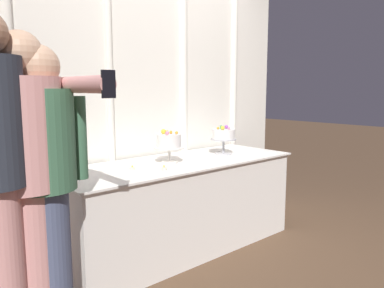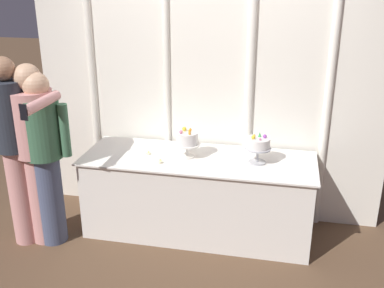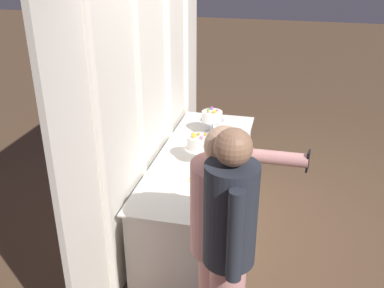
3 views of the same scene
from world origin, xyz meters
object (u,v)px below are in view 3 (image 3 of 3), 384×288
object	(u,v)px
guest_man_dark_suit	(225,238)
tealight_near_left	(215,173)
guest_girl_blue_dress	(222,241)
cake_display_nearleft	(198,143)
guest_man_pink_jacket	(229,252)
cake_table	(200,192)
tealight_far_left	(190,180)
cake_display_nearright	(212,117)

from	to	relation	value
guest_man_dark_suit	tealight_near_left	bearing A→B (deg)	13.89
tealight_near_left	guest_girl_blue_dress	xyz separation A→B (m)	(-1.05, -0.23, 0.12)
guest_girl_blue_dress	cake_display_nearleft	bearing A→B (deg)	18.60
guest_man_pink_jacket	cake_display_nearleft	bearing A→B (deg)	18.96
guest_man_pink_jacket	guest_man_dark_suit	size ratio (longest dim) A/B	1.08
tealight_near_left	guest_girl_blue_dress	bearing A→B (deg)	-167.60
cake_display_nearleft	tealight_near_left	world-z (taller)	cake_display_nearleft
cake_table	tealight_far_left	distance (m)	0.60
cake_table	tealight_far_left	bearing A→B (deg)	-177.97
cake_display_nearleft	tealight_near_left	distance (m)	0.32
cake_table	guest_man_dark_suit	world-z (taller)	guest_man_dark_suit
cake_display_nearright	guest_man_dark_suit	world-z (taller)	guest_man_dark_suit
tealight_near_left	guest_man_dark_suit	world-z (taller)	guest_man_dark_suit
cake_table	guest_man_dark_suit	bearing A→B (deg)	-161.25
guest_man_pink_jacket	guest_man_dark_suit	world-z (taller)	guest_man_pink_jacket
guest_man_pink_jacket	cake_table	bearing A→B (deg)	17.84
tealight_far_left	guest_man_dark_suit	size ratio (longest dim) A/B	0.03
cake_display_nearleft	tealight_near_left	bearing A→B (deg)	-136.46
cake_display_nearleft	guest_man_pink_jacket	xyz separation A→B (m)	(-1.41, -0.48, 0.02)
cake_display_nearleft	tealight_far_left	xyz separation A→B (m)	(-0.36, -0.01, -0.16)
guest_man_pink_jacket	guest_man_dark_suit	distance (m)	0.26
guest_man_dark_suit	guest_man_pink_jacket	bearing A→B (deg)	-167.05
cake_table	guest_man_pink_jacket	world-z (taller)	guest_man_pink_jacket
tealight_near_left	guest_man_pink_jacket	distance (m)	1.26
cake_display_nearright	guest_girl_blue_dress	xyz separation A→B (m)	(-1.88, -0.42, -0.04)
cake_table	cake_display_nearright	xyz separation A→B (m)	(0.53, -0.00, 0.55)
cake_display_nearleft	tealight_near_left	size ratio (longest dim) A/B	6.98
tealight_far_left	tealight_near_left	distance (m)	0.24
cake_display_nearleft	tealight_near_left	xyz separation A→B (m)	(-0.20, -0.19, -0.16)
cake_display_nearright	cake_table	bearing A→B (deg)	179.63
cake_display_nearleft	cake_display_nearright	distance (m)	0.63
tealight_far_left	cake_table	bearing A→B (deg)	2.03
cake_table	guest_man_pink_jacket	distance (m)	1.69
cake_display_nearright	guest_girl_blue_dress	size ratio (longest dim) A/B	0.17
cake_display_nearright	guest_man_pink_jacket	distance (m)	2.10
cake_display_nearright	guest_man_pink_jacket	world-z (taller)	guest_man_pink_jacket
guest_man_pink_jacket	guest_girl_blue_dress	distance (m)	0.19
tealight_far_left	guest_man_dark_suit	distance (m)	0.91
cake_display_nearleft	guest_girl_blue_dress	bearing A→B (deg)	-161.40
cake_display_nearright	cake_display_nearleft	bearing A→B (deg)	179.90
guest_man_dark_suit	cake_display_nearleft	bearing A→B (deg)	20.16
cake_display_nearright	tealight_near_left	xyz separation A→B (m)	(-0.83, -0.19, -0.16)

